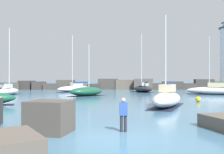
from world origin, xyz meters
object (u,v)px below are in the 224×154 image
sailboat_moored_1 (8,91)px  sailboat_moored_0 (87,91)px  sailboat_moored_3 (214,90)px  sailboat_moored_6 (75,88)px  sailboat_moored_2 (167,98)px  sailboat_moored_5 (143,88)px  person_on_rocks (123,113)px  mooring_buoy_orange_near (198,99)px

sailboat_moored_1 → sailboat_moored_0: bearing=-11.7°
sailboat_moored_0 → sailboat_moored_1: size_ratio=0.72×
sailboat_moored_3 → sailboat_moored_6: 24.20m
sailboat_moored_2 → sailboat_moored_6: bearing=113.7°
sailboat_moored_5 → person_on_rocks: sailboat_moored_5 is taller
sailboat_moored_1 → sailboat_moored_6: bearing=45.6°
sailboat_moored_5 → sailboat_moored_6: size_ratio=1.02×
sailboat_moored_2 → sailboat_moored_3: (11.36, 16.63, -0.04)m
person_on_rocks → sailboat_moored_1: bearing=120.6°
sailboat_moored_2 → sailboat_moored_0: bearing=120.4°
sailboat_moored_3 → person_on_rocks: bearing=-120.5°
sailboat_moored_6 → sailboat_moored_1: bearing=-134.4°
sailboat_moored_0 → mooring_buoy_orange_near: sailboat_moored_0 is taller
sailboat_moored_3 → sailboat_moored_5: bearing=144.2°
sailboat_moored_5 → mooring_buoy_orange_near: size_ratio=14.21×
sailboat_moored_2 → sailboat_moored_5: sailboat_moored_5 is taller
sailboat_moored_3 → sailboat_moored_6: sailboat_moored_6 is taller
sailboat_moored_1 → sailboat_moored_3: sailboat_moored_1 is taller
sailboat_moored_0 → mooring_buoy_orange_near: (12.44, -9.39, -0.38)m
sailboat_moored_0 → sailboat_moored_2: sailboat_moored_2 is taller
person_on_rocks → sailboat_moored_2: bearing=66.4°
sailboat_moored_5 → sailboat_moored_6: bearing=172.7°
sailboat_moored_3 → person_on_rocks: sailboat_moored_3 is taller
sailboat_moored_0 → sailboat_moored_1: sailboat_moored_1 is taller
sailboat_moored_1 → person_on_rocks: 30.79m
sailboat_moored_2 → mooring_buoy_orange_near: (4.37, 4.39, -0.44)m
sailboat_moored_0 → mooring_buoy_orange_near: size_ratio=9.68×
sailboat_moored_5 → person_on_rocks: bearing=-99.7°
sailboat_moored_0 → sailboat_moored_2: bearing=-59.6°
mooring_buoy_orange_near → person_on_rocks: size_ratio=0.49×
sailboat_moored_1 → mooring_buoy_orange_near: bearing=-25.9°
sailboat_moored_1 → sailboat_moored_3: (31.50, 0.35, 0.03)m
sailboat_moored_2 → sailboat_moored_3: sailboat_moored_3 is taller
sailboat_moored_2 → sailboat_moored_3: size_ratio=0.86×
sailboat_moored_3 → person_on_rocks: size_ratio=5.89×
sailboat_moored_0 → mooring_buoy_orange_near: 15.59m
sailboat_moored_2 → mooring_buoy_orange_near: 6.21m
sailboat_moored_2 → person_on_rocks: 11.18m
sailboat_moored_6 → person_on_rocks: size_ratio=6.89×
sailboat_moored_2 → sailboat_moored_5: (1.35, 23.84, -0.03)m
sailboat_moored_3 → sailboat_moored_6: bearing=158.7°
sailboat_moored_0 → sailboat_moored_2: size_ratio=0.94×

